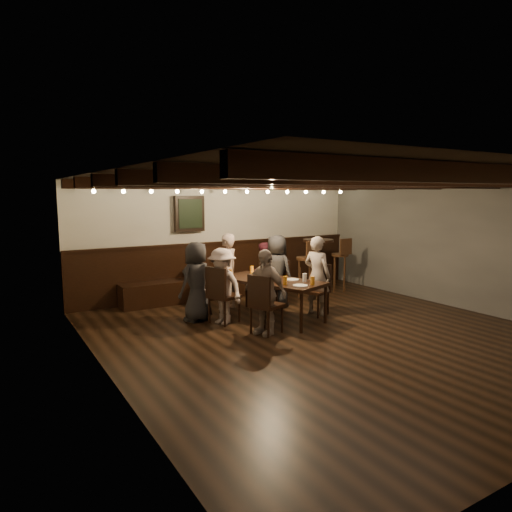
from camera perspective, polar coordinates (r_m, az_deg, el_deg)
room at (r=8.57m, az=-1.99°, el=0.57°), size 7.00×7.00×7.00m
dining_table at (r=7.84m, az=1.93°, el=-3.36°), size 1.39×2.01×0.69m
chair_left_near at (r=7.67m, az=-4.08°, el=-6.23°), size 0.56×0.56×0.96m
chair_left_far at (r=7.10m, az=1.24°, el=-7.44°), size 0.54×0.54×0.93m
chair_right_near at (r=8.74m, az=2.46°, el=-4.61°), size 0.52×0.52×0.89m
chair_right_far at (r=8.24m, az=7.48°, el=-5.41°), size 0.53×0.53×0.90m
person_bench_left at (r=7.77m, az=-7.43°, el=-3.19°), size 0.77×0.62×1.35m
person_bench_centre at (r=8.50m, az=-3.69°, el=-1.97°), size 0.60×0.49×1.42m
person_bench_right at (r=9.09m, az=0.90°, el=-2.04°), size 0.70×0.62×1.19m
person_left_near at (r=7.57m, az=-4.26°, el=-3.78°), size 0.71×0.93×1.27m
person_left_far at (r=6.99m, az=1.09°, el=-4.51°), size 0.56×0.84×1.32m
person_right_near at (r=8.69m, az=2.60°, el=-1.89°), size 0.64×0.78×1.38m
person_right_far at (r=8.18m, az=7.65°, el=-2.43°), size 0.49×0.60×1.41m
pint_a at (r=8.05m, az=-3.24°, el=-2.15°), size 0.07×0.07×0.14m
pint_b at (r=8.41m, az=-0.54°, el=-1.72°), size 0.07×0.07×0.14m
pint_c at (r=7.65m, az=-0.04°, el=-2.67°), size 0.07×0.07×0.14m
pint_d at (r=8.17m, az=2.11°, el=-2.00°), size 0.07×0.07×0.14m
pint_e at (r=7.38m, az=3.66°, el=-3.07°), size 0.07×0.07×0.14m
pint_f at (r=7.66m, az=6.11°, el=-2.70°), size 0.07×0.07×0.14m
pint_g at (r=7.41m, az=7.08°, el=-3.08°), size 0.07×0.07×0.14m
plate_near at (r=7.31m, az=5.57°, el=-3.70°), size 0.24×0.24×0.01m
plate_far at (r=7.80m, az=4.49°, el=-2.96°), size 0.24×0.24×0.01m
condiment_caddy at (r=7.79m, az=2.22°, el=-2.56°), size 0.15×0.10×0.12m
candle at (r=8.10m, az=0.77°, el=-2.41°), size 0.05×0.05×0.05m
high_top_table at (r=10.02m, az=7.74°, el=-0.20°), size 0.66×0.66×1.17m
bar_stool_left at (r=9.61m, az=6.17°, el=-2.50°), size 0.39×0.41×1.19m
bar_stool_right at (r=10.27m, az=10.43°, el=-1.91°), size 0.37×0.38×1.19m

